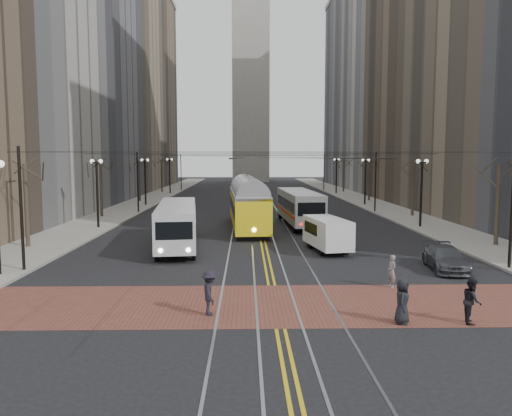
{
  "coord_description": "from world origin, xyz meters",
  "views": [
    {
      "loc": [
        -1.2,
        -23.99,
        6.02
      ],
      "look_at": [
        -0.61,
        5.73,
        3.0
      ],
      "focal_mm": 35.0,
      "sensor_mm": 36.0,
      "label": 1
    }
  ],
  "objects_px": {
    "sedan_parked": "(446,258)",
    "pedestrian_a": "(402,301)",
    "clock_tower": "(251,35)",
    "streetcar": "(248,208)",
    "sedan_grey": "(289,201)",
    "rear_bus": "(299,208)",
    "pedestrian_b": "(392,271)",
    "pedestrian_d": "(210,293)",
    "cargo_van": "(327,235)",
    "pedestrian_c": "(472,301)",
    "transit_bus": "(177,225)"
  },
  "relations": [
    {
      "from": "transit_bus",
      "to": "rear_bus",
      "type": "height_order",
      "value": "rear_bus"
    },
    {
      "from": "pedestrian_a",
      "to": "pedestrian_b",
      "type": "distance_m",
      "value": 5.12
    },
    {
      "from": "pedestrian_b",
      "to": "pedestrian_d",
      "type": "xyz_separation_m",
      "value": [
        -8.12,
        -3.86,
        0.1
      ]
    },
    {
      "from": "clock_tower",
      "to": "streetcar",
      "type": "relative_size",
      "value": 4.6
    },
    {
      "from": "sedan_grey",
      "to": "pedestrian_b",
      "type": "height_order",
      "value": "sedan_grey"
    },
    {
      "from": "pedestrian_d",
      "to": "sedan_parked",
      "type": "bearing_deg",
      "value": -69.52
    },
    {
      "from": "cargo_van",
      "to": "pedestrian_c",
      "type": "relative_size",
      "value": 2.91
    },
    {
      "from": "sedan_parked",
      "to": "pedestrian_a",
      "type": "relative_size",
      "value": 2.65
    },
    {
      "from": "clock_tower",
      "to": "pedestrian_d",
      "type": "height_order",
      "value": "clock_tower"
    },
    {
      "from": "clock_tower",
      "to": "pedestrian_c",
      "type": "bearing_deg",
      "value": -86.31
    },
    {
      "from": "clock_tower",
      "to": "streetcar",
      "type": "xyz_separation_m",
      "value": [
        -1.04,
        -83.78,
        -34.27
      ]
    },
    {
      "from": "streetcar",
      "to": "rear_bus",
      "type": "height_order",
      "value": "streetcar"
    },
    {
      "from": "pedestrian_b",
      "to": "sedan_parked",
      "type": "bearing_deg",
      "value": 118.63
    },
    {
      "from": "streetcar",
      "to": "sedan_grey",
      "type": "height_order",
      "value": "streetcar"
    },
    {
      "from": "pedestrian_a",
      "to": "pedestrian_c",
      "type": "height_order",
      "value": "pedestrian_c"
    },
    {
      "from": "sedan_parked",
      "to": "pedestrian_c",
      "type": "distance_m",
      "value": 8.98
    },
    {
      "from": "sedan_parked",
      "to": "pedestrian_b",
      "type": "relative_size",
      "value": 2.87
    },
    {
      "from": "rear_bus",
      "to": "clock_tower",
      "type": "bearing_deg",
      "value": 89.17
    },
    {
      "from": "pedestrian_a",
      "to": "pedestrian_c",
      "type": "distance_m",
      "value": 2.55
    },
    {
      "from": "clock_tower",
      "to": "pedestrian_a",
      "type": "relative_size",
      "value": 40.04
    },
    {
      "from": "clock_tower",
      "to": "sedan_parked",
      "type": "xyz_separation_m",
      "value": [
        9.5,
        -99.87,
        -35.33
      ]
    },
    {
      "from": "streetcar",
      "to": "sedan_parked",
      "type": "distance_m",
      "value": 19.27
    },
    {
      "from": "sedan_grey",
      "to": "sedan_parked",
      "type": "relative_size",
      "value": 1.03
    },
    {
      "from": "clock_tower",
      "to": "sedan_parked",
      "type": "height_order",
      "value": "clock_tower"
    },
    {
      "from": "rear_bus",
      "to": "sedan_grey",
      "type": "relative_size",
      "value": 2.58
    },
    {
      "from": "pedestrian_b",
      "to": "pedestrian_c",
      "type": "distance_m",
      "value": 5.21
    },
    {
      "from": "sedan_grey",
      "to": "pedestrian_a",
      "type": "bearing_deg",
      "value": -98.32
    },
    {
      "from": "rear_bus",
      "to": "sedan_grey",
      "type": "height_order",
      "value": "rear_bus"
    },
    {
      "from": "rear_bus",
      "to": "sedan_grey",
      "type": "xyz_separation_m",
      "value": [
        0.47,
        15.5,
        -0.75
      ]
    },
    {
      "from": "transit_bus",
      "to": "streetcar",
      "type": "height_order",
      "value": "streetcar"
    },
    {
      "from": "rear_bus",
      "to": "sedan_grey",
      "type": "bearing_deg",
      "value": 84.96
    },
    {
      "from": "rear_bus",
      "to": "sedan_parked",
      "type": "height_order",
      "value": "rear_bus"
    },
    {
      "from": "transit_bus",
      "to": "sedan_grey",
      "type": "distance_m",
      "value": 27.91
    },
    {
      "from": "sedan_grey",
      "to": "clock_tower",
      "type": "bearing_deg",
      "value": 84.52
    },
    {
      "from": "streetcar",
      "to": "pedestrian_b",
      "type": "relative_size",
      "value": 9.44
    },
    {
      "from": "pedestrian_b",
      "to": "pedestrian_d",
      "type": "distance_m",
      "value": 8.99
    },
    {
      "from": "streetcar",
      "to": "rear_bus",
      "type": "distance_m",
      "value": 4.92
    },
    {
      "from": "sedan_parked",
      "to": "pedestrian_a",
      "type": "bearing_deg",
      "value": -113.15
    },
    {
      "from": "pedestrian_d",
      "to": "cargo_van",
      "type": "bearing_deg",
      "value": -38.38
    },
    {
      "from": "pedestrian_a",
      "to": "pedestrian_b",
      "type": "height_order",
      "value": "pedestrian_a"
    },
    {
      "from": "sedan_grey",
      "to": "pedestrian_c",
      "type": "relative_size",
      "value": 2.71
    },
    {
      "from": "transit_bus",
      "to": "rear_bus",
      "type": "relative_size",
      "value": 1.0
    },
    {
      "from": "sedan_grey",
      "to": "sedan_parked",
      "type": "bearing_deg",
      "value": -89.58
    },
    {
      "from": "clock_tower",
      "to": "pedestrian_b",
      "type": "height_order",
      "value": "clock_tower"
    },
    {
      "from": "clock_tower",
      "to": "pedestrian_a",
      "type": "xyz_separation_m",
      "value": [
        4.45,
        -108.5,
        -35.13
      ]
    },
    {
      "from": "sedan_parked",
      "to": "pedestrian_d",
      "type": "height_order",
      "value": "pedestrian_d"
    },
    {
      "from": "rear_bus",
      "to": "cargo_van",
      "type": "relative_size",
      "value": 2.41
    },
    {
      "from": "clock_tower",
      "to": "cargo_van",
      "type": "bearing_deg",
      "value": -87.58
    },
    {
      "from": "transit_bus",
      "to": "sedan_grey",
      "type": "relative_size",
      "value": 2.57
    },
    {
      "from": "sedan_grey",
      "to": "sedan_parked",
      "type": "height_order",
      "value": "sedan_grey"
    }
  ]
}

